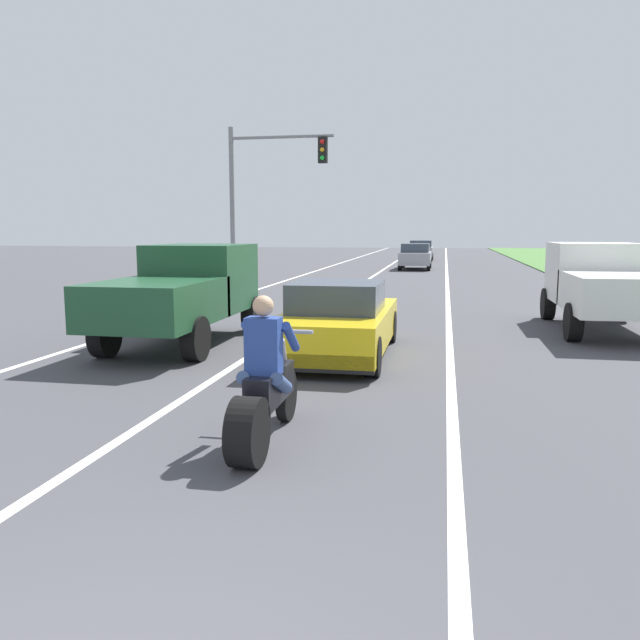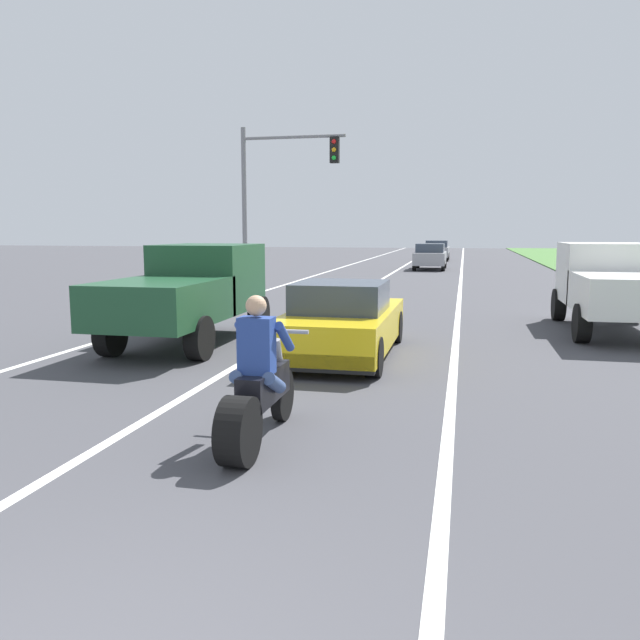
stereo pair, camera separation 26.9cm
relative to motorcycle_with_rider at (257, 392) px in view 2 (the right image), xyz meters
The scene contains 10 objects.
lane_stripe_left_solid 16.62m from the motorcycle_with_rider, 108.31° to the left, with size 0.14×120.00×0.01m, color white.
lane_stripe_right_solid 15.91m from the motorcycle_with_rider, 82.85° to the left, with size 0.14×120.00×0.01m, color white.
lane_stripe_centre_dashed 15.87m from the motorcycle_with_rider, 95.87° to the left, with size 0.14×120.00×0.01m, color white.
motorcycle_with_rider is the anchor object (origin of this frame).
sports_car_yellow 4.99m from the motorcycle_with_rider, 90.41° to the left, with size 1.84×4.30×1.37m.
pickup_truck_left_lane_dark_green 6.58m from the motorcycle_with_rider, 120.05° to the left, with size 2.02×4.80×1.98m.
pickup_truck_right_shoulder_white 10.56m from the motorcycle_with_rider, 59.47° to the left, with size 2.02×4.80×1.98m.
traffic_light_mast_near 17.56m from the motorcycle_with_rider, 106.11° to the left, with size 3.91×0.34×6.00m.
distant_car_far_ahead 31.28m from the motorcycle_with_rider, 89.68° to the left, with size 1.80×4.00×1.50m.
distant_car_further_ahead 42.42m from the motorcycle_with_rider, 89.89° to the left, with size 1.80×4.00×1.50m.
Camera 2 is at (1.91, -2.03, 2.29)m, focal length 35.76 mm.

